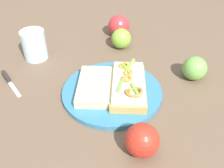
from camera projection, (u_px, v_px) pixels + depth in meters
name	position (u px, v px, depth m)	size (l,w,h in m)	color
ground_plane	(112.00, 94.00, 0.71)	(2.00, 2.00, 0.00)	brown
plate	(112.00, 92.00, 0.71)	(0.27, 0.27, 0.01)	teal
sandwich	(128.00, 85.00, 0.69)	(0.13, 0.20, 0.05)	tan
bread_slice_side	(96.00, 86.00, 0.70)	(0.16, 0.09, 0.02)	beige
apple_1	(142.00, 140.00, 0.54)	(0.07, 0.07, 0.07)	red
apple_2	(121.00, 39.00, 0.88)	(0.07, 0.07, 0.07)	#79A935
apple_3	(195.00, 68.00, 0.74)	(0.07, 0.07, 0.07)	#69A347
apple_5	(119.00, 26.00, 0.95)	(0.08, 0.08, 0.08)	red
drinking_glass	(34.00, 45.00, 0.82)	(0.08, 0.08, 0.09)	silver
knife	(8.00, 80.00, 0.75)	(0.11, 0.09, 0.01)	silver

